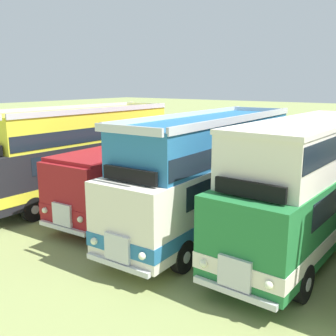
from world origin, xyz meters
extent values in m
cube|color=black|center=(-14.73, -0.06, 1.70)|extent=(2.89, 10.65, 2.30)
cube|color=yellow|center=(-14.73, -0.06, 1.10)|extent=(2.93, 10.70, 0.44)
cube|color=#19232D|center=(-14.71, 0.34, 2.30)|extent=(2.83, 8.26, 0.76)
cube|color=yellow|center=(-14.72, 0.19, 3.60)|extent=(2.76, 9.75, 1.50)
cube|color=silver|center=(-14.56, 4.52, 4.40)|extent=(2.40, 0.19, 0.24)
cube|color=silver|center=(-13.52, 0.15, 4.40)|extent=(0.46, 9.67, 0.24)
cube|color=silver|center=(-15.92, 0.24, 4.40)|extent=(0.46, 9.67, 0.24)
cube|color=#19232D|center=(-14.72, 0.19, 3.30)|extent=(2.79, 9.65, 0.64)
cylinder|color=black|center=(-13.72, -3.78, 0.52)|extent=(0.32, 1.05, 1.04)
cylinder|color=silver|center=(-13.57, -3.79, 0.52)|extent=(0.03, 0.36, 0.36)
cylinder|color=black|center=(-16.01, -3.70, 0.52)|extent=(0.32, 1.05, 1.04)
cylinder|color=silver|center=(-16.16, -3.69, 0.52)|extent=(0.03, 0.36, 0.36)
cylinder|color=black|center=(-13.45, 3.38, 0.52)|extent=(0.32, 1.05, 1.04)
cylinder|color=silver|center=(-13.30, 3.38, 0.52)|extent=(0.03, 0.36, 0.36)
cylinder|color=black|center=(-15.75, 3.47, 0.52)|extent=(0.32, 1.05, 1.04)
cylinder|color=silver|center=(-15.90, 3.47, 0.52)|extent=(0.03, 0.36, 0.36)
cube|color=maroon|center=(-11.05, 0.39, 1.70)|extent=(2.94, 10.05, 2.30)
cube|color=maroon|center=(-11.05, 0.39, 1.10)|extent=(2.98, 10.09, 0.44)
cube|color=#19232D|center=(-11.06, 0.79, 2.30)|extent=(2.86, 7.65, 0.76)
cube|color=#19232D|center=(-10.83, -4.52, 2.35)|extent=(2.20, 0.20, 0.90)
cube|color=silver|center=(-10.82, -4.63, 1.10)|extent=(0.90, 0.16, 0.80)
cube|color=silver|center=(-10.82, -4.66, 0.60)|extent=(2.30, 0.24, 0.16)
sphere|color=#EAEACC|center=(-9.92, -4.60, 1.10)|extent=(0.22, 0.22, 0.22)
sphere|color=#EAEACC|center=(-11.72, -4.68, 1.10)|extent=(0.22, 0.22, 0.22)
cube|color=maroon|center=(-11.05, 0.39, 2.92)|extent=(2.88, 9.65, 0.14)
cylinder|color=black|center=(-9.75, -2.93, 0.52)|extent=(0.33, 1.05, 1.04)
cylinder|color=silver|center=(-9.60, -2.92, 0.52)|extent=(0.04, 0.36, 0.36)
cylinder|color=black|center=(-12.05, -3.03, 0.52)|extent=(0.33, 1.05, 1.04)
cylinder|color=silver|center=(-12.20, -3.04, 0.52)|extent=(0.04, 0.36, 0.36)
cylinder|color=black|center=(-10.04, 3.61, 0.52)|extent=(0.33, 1.05, 1.04)
cylinder|color=silver|center=(-9.89, 3.62, 0.52)|extent=(0.04, 0.36, 0.36)
cylinder|color=black|center=(-12.34, 3.51, 0.52)|extent=(0.33, 1.05, 1.04)
cylinder|color=silver|center=(-12.49, 3.50, 0.52)|extent=(0.04, 0.36, 0.36)
cube|color=silver|center=(-7.36, -0.28, 1.70)|extent=(2.70, 10.66, 2.30)
cube|color=teal|center=(-7.36, -0.28, 1.10)|extent=(2.74, 10.70, 0.44)
cube|color=#19232D|center=(-7.37, 0.12, 2.30)|extent=(2.69, 8.26, 0.76)
cube|color=#19232D|center=(-7.26, -5.52, 2.35)|extent=(2.20, 0.14, 0.90)
cube|color=silver|center=(-7.26, -5.63, 1.10)|extent=(0.90, 0.14, 0.80)
cube|color=silver|center=(-7.26, -5.66, 0.60)|extent=(2.30, 0.18, 0.16)
sphere|color=#EAEACC|center=(-6.36, -5.62, 1.10)|extent=(0.22, 0.22, 0.22)
sphere|color=#EAEACC|center=(-8.16, -5.66, 1.10)|extent=(0.22, 0.22, 0.22)
cube|color=teal|center=(-7.37, -0.03, 3.60)|extent=(2.59, 9.76, 1.50)
cube|color=silver|center=(-7.27, -5.08, 4.40)|extent=(2.40, 0.15, 0.24)
cube|color=silver|center=(-7.45, 4.33, 4.40)|extent=(2.40, 0.15, 0.24)
cube|color=silver|center=(-6.17, 0.00, 4.40)|extent=(0.29, 9.71, 0.24)
cube|color=silver|center=(-8.57, -0.05, 4.40)|extent=(0.29, 9.71, 0.24)
cube|color=#19232D|center=(-7.37, -0.03, 3.30)|extent=(2.62, 9.66, 0.64)
cube|color=black|center=(-7.27, -5.03, 3.10)|extent=(1.90, 0.16, 0.40)
cylinder|color=black|center=(-6.14, -3.96, 0.52)|extent=(0.30, 1.05, 1.04)
cylinder|color=silver|center=(-5.99, -3.96, 0.52)|extent=(0.03, 0.36, 0.36)
cylinder|color=black|center=(-8.44, -4.00, 0.52)|extent=(0.30, 1.05, 1.04)
cylinder|color=silver|center=(-8.59, -4.01, 0.52)|extent=(0.03, 0.36, 0.36)
cylinder|color=black|center=(-6.28, 3.25, 0.52)|extent=(0.30, 1.05, 1.04)
cylinder|color=silver|center=(-6.13, 3.26, 0.52)|extent=(0.03, 0.36, 0.36)
cylinder|color=black|center=(-8.58, 3.21, 0.52)|extent=(0.30, 1.05, 1.04)
cylinder|color=silver|center=(-8.73, 3.21, 0.52)|extent=(0.03, 0.36, 0.36)
cube|color=#237538|center=(-3.68, -0.26, 1.70)|extent=(2.91, 9.64, 2.30)
cube|color=silver|center=(-3.68, -0.26, 1.10)|extent=(2.96, 9.68, 0.44)
cube|color=#19232D|center=(-3.66, 0.14, 2.30)|extent=(2.84, 7.25, 0.76)
cube|color=#19232D|center=(-3.89, -4.97, 2.35)|extent=(2.20, 0.20, 0.90)
cube|color=silver|center=(-3.89, -5.08, 1.10)|extent=(0.90, 0.16, 0.80)
cube|color=silver|center=(-3.89, -5.11, 0.60)|extent=(2.30, 0.24, 0.16)
sphere|color=#EAEACC|center=(-2.99, -5.13, 1.10)|extent=(0.22, 0.22, 0.22)
sphere|color=#EAEACC|center=(-4.79, -5.05, 1.10)|extent=(0.22, 0.22, 0.22)
cube|color=silver|center=(-3.67, -0.01, 3.60)|extent=(2.77, 8.74, 1.50)
cube|color=silver|center=(-3.67, -0.01, 4.42)|extent=(2.84, 8.84, 0.14)
cube|color=#19232D|center=(-3.67, -0.01, 3.90)|extent=(2.81, 8.64, 0.68)
cube|color=black|center=(-3.87, -4.48, 3.10)|extent=(1.90, 0.20, 0.40)
cylinder|color=black|center=(-2.67, -3.48, 0.52)|extent=(0.33, 1.05, 1.04)
cylinder|color=silver|center=(-2.52, -3.48, 0.52)|extent=(0.04, 0.36, 0.36)
cylinder|color=black|center=(-4.97, -3.38, 0.52)|extent=(0.33, 1.05, 1.04)
cylinder|color=silver|center=(-5.12, -3.37, 0.52)|extent=(0.04, 0.36, 0.36)
cylinder|color=black|center=(-4.70, 2.76, 0.52)|extent=(0.33, 1.05, 1.04)
cylinder|color=silver|center=(-4.85, 2.77, 0.52)|extent=(0.04, 0.36, 0.36)
cylinder|color=#8C704C|center=(-17.73, 9.99, 0.53)|extent=(0.08, 0.08, 1.05)
cylinder|color=#8C704C|center=(-8.86, 9.99, 0.53)|extent=(0.08, 0.08, 1.05)
camera|label=1|loc=(-0.04, -13.28, 5.70)|focal=42.30mm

